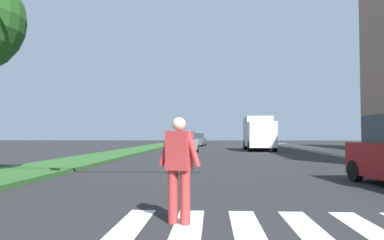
# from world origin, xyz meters

# --- Properties ---
(ground_plane) EXTENTS (140.00, 140.00, 0.00)m
(ground_plane) POSITION_xyz_m (0.00, 30.00, 0.00)
(ground_plane) COLOR #262628
(crosswalk) EXTENTS (4.95, 2.20, 0.01)m
(crosswalk) POSITION_xyz_m (0.00, 8.21, 0.00)
(crosswalk) COLOR silver
(crosswalk) RESTS_ON ground_plane
(median_strip) EXTENTS (3.04, 64.00, 0.15)m
(median_strip) POSITION_xyz_m (-7.75, 28.00, 0.07)
(median_strip) COLOR #2D5B28
(median_strip) RESTS_ON ground_plane
(sidewalk_right) EXTENTS (3.00, 64.00, 0.15)m
(sidewalk_right) POSITION_xyz_m (8.71, 28.00, 0.07)
(sidewalk_right) COLOR #9E9991
(sidewalk_right) RESTS_ON ground_plane
(traffic_light_gantry) EXTENTS (8.19, 0.30, 6.00)m
(traffic_light_gantry) POSITION_xyz_m (-4.17, 10.71, 4.33)
(traffic_light_gantry) COLOR gold
(traffic_light_gantry) RESTS_ON median_strip
(pedestrian_performer) EXTENTS (0.72, 0.37, 1.69)m
(pedestrian_performer) POSITION_xyz_m (-1.50, 8.28, 0.93)
(pedestrian_performer) COLOR #B23333
(pedestrian_performer) RESTS_ON ground_plane
(sedan_midblock) EXTENTS (2.12, 4.68, 1.69)m
(sedan_midblock) POSITION_xyz_m (-3.15, 30.43, 0.78)
(sedan_midblock) COLOR #B7B7BC
(sedan_midblock) RESTS_ON ground_plane
(sedan_distant) EXTENTS (2.01, 4.27, 1.73)m
(sedan_distant) POSITION_xyz_m (3.80, 40.60, 0.80)
(sedan_distant) COLOR gray
(sedan_distant) RESTS_ON ground_plane
(sedan_far_horizon) EXTENTS (2.24, 4.18, 1.65)m
(sedan_far_horizon) POSITION_xyz_m (-2.89, 49.34, 0.77)
(sedan_far_horizon) COLOR #474C51
(sedan_far_horizon) RESTS_ON ground_plane
(truck_box_delivery) EXTENTS (2.40, 6.20, 3.10)m
(truck_box_delivery) POSITION_xyz_m (3.24, 35.92, 1.63)
(truck_box_delivery) COLOR silver
(truck_box_delivery) RESTS_ON ground_plane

